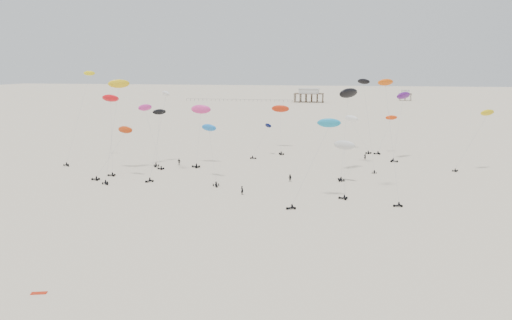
% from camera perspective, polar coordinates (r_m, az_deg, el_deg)
% --- Properties ---
extents(ground_plane, '(900.00, 900.00, 0.00)m').
position_cam_1_polar(ground_plane, '(213.60, 5.51, 3.68)').
color(ground_plane, beige).
extents(pavilion_main, '(21.00, 13.00, 9.80)m').
position_cam_1_polar(pavilion_main, '(362.97, 6.06, 7.25)').
color(pavilion_main, brown).
rests_on(pavilion_main, ground).
extents(pavilion_small, '(9.00, 7.00, 8.00)m').
position_cam_1_polar(pavilion_small, '(394.04, 16.69, 7.03)').
color(pavilion_small, brown).
rests_on(pavilion_small, ground).
extents(pier_fence, '(80.20, 0.20, 1.50)m').
position_cam_1_polar(pier_fence, '(370.90, -2.04, 6.84)').
color(pier_fence, black).
rests_on(pier_fence, ground).
extents(rig_0, '(3.86, 8.68, 14.79)m').
position_cam_1_polar(rig_0, '(135.42, -11.14, 3.14)').
color(rig_0, black).
rests_on(rig_0, ground).
extents(rig_1, '(5.81, 12.16, 23.55)m').
position_cam_1_polar(rig_1, '(130.95, 12.49, 6.37)').
color(rig_1, black).
rests_on(rig_1, ground).
extents(rig_2, '(6.92, 5.74, 11.64)m').
position_cam_1_polar(rig_2, '(154.73, 14.65, 3.28)').
color(rig_2, black).
rests_on(rig_2, ground).
extents(rig_3, '(3.63, 13.69, 21.14)m').
position_cam_1_polar(rig_3, '(120.22, -10.95, 3.90)').
color(rig_3, black).
rests_on(rig_3, ground).
extents(rig_4, '(6.86, 10.45, 13.81)m').
position_cam_1_polar(rig_4, '(114.04, -5.16, 1.84)').
color(rig_4, black).
rests_on(rig_4, ground).
extents(rig_5, '(10.07, 5.03, 16.06)m').
position_cam_1_polar(rig_5, '(135.57, 24.39, 3.91)').
color(rig_5, black).
rests_on(rig_5, ground).
extents(rig_6, '(6.68, 17.96, 24.97)m').
position_cam_1_polar(rig_6, '(125.67, -15.61, 6.82)').
color(rig_6, black).
rests_on(rig_6, ground).
extents(rig_7, '(3.60, 15.38, 26.31)m').
position_cam_1_polar(rig_7, '(145.04, -19.52, 5.12)').
color(rig_7, black).
rests_on(rig_7, ground).
extents(rig_8, '(6.13, 15.84, 17.28)m').
position_cam_1_polar(rig_8, '(158.66, 2.81, 5.27)').
color(rig_8, black).
rests_on(rig_8, ground).
extents(rig_9, '(8.54, 7.91, 16.65)m').
position_cam_1_polar(rig_9, '(133.04, -12.19, 4.40)').
color(rig_9, black).
rests_on(rig_9, ground).
extents(rig_10, '(6.00, 8.56, 19.42)m').
position_cam_1_polar(rig_10, '(128.02, -16.28, 5.44)').
color(rig_10, black).
rests_on(rig_10, ground).
extents(rig_11, '(5.67, 9.28, 10.79)m').
position_cam_1_polar(rig_11, '(144.67, 0.71, 2.51)').
color(rig_11, black).
rests_on(rig_11, ground).
extents(rig_12, '(9.65, 10.32, 17.45)m').
position_cam_1_polar(rig_12, '(96.49, 7.61, 2.59)').
color(rig_12, black).
rests_on(rig_12, ground).
extents(rig_13, '(5.60, 7.16, 16.08)m').
position_cam_1_polar(rig_13, '(132.50, -6.42, 4.65)').
color(rig_13, black).
rests_on(rig_13, ground).
extents(rig_14, '(5.96, 7.90, 19.33)m').
position_cam_1_polar(rig_14, '(143.81, 16.34, 5.96)').
color(rig_14, black).
rests_on(rig_14, ground).
extents(rig_15, '(6.08, 14.91, 21.80)m').
position_cam_1_polar(rig_15, '(123.00, 10.42, 6.50)').
color(rig_15, black).
rests_on(rig_15, ground).
extents(rig_16, '(9.25, 13.31, 13.66)m').
position_cam_1_polar(rig_16, '(160.60, 11.12, 4.14)').
color(rig_16, black).
rests_on(rig_16, ground).
extents(rig_17, '(5.28, 17.39, 16.47)m').
position_cam_1_polar(rig_17, '(111.71, 10.06, 0.92)').
color(rig_17, black).
rests_on(rig_17, ground).
extents(rig_18, '(5.57, 13.56, 24.48)m').
position_cam_1_polar(rig_18, '(102.68, 14.95, 4.93)').
color(rig_18, black).
rests_on(rig_18, ground).
extents(rig_19, '(8.63, 6.74, 12.81)m').
position_cam_1_polar(rig_19, '(121.18, -15.61, 1.85)').
color(rig_19, black).
rests_on(rig_19, ground).
extents(spectator_0, '(0.95, 0.92, 2.16)m').
position_cam_1_polar(spectator_0, '(102.88, -1.59, -3.98)').
color(spectator_0, black).
rests_on(spectator_0, ground).
extents(spectator_1, '(1.11, 0.90, 1.97)m').
position_cam_1_polar(spectator_1, '(114.50, 3.92, -2.48)').
color(spectator_1, black).
rests_on(spectator_1, ground).
extents(spectator_2, '(1.30, 0.78, 2.11)m').
position_cam_1_polar(spectator_2, '(134.45, -8.78, -0.59)').
color(spectator_2, black).
rests_on(spectator_2, ground).
extents(spectator_3, '(0.86, 0.75, 1.98)m').
position_cam_1_polar(spectator_3, '(144.16, 12.34, 0.05)').
color(spectator_3, black).
rests_on(spectator_3, ground).
extents(grounded_kite_b, '(1.92, 1.18, 0.07)m').
position_cam_1_polar(grounded_kite_b, '(65.40, -23.56, -13.80)').
color(grounded_kite_b, red).
rests_on(grounded_kite_b, ground).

